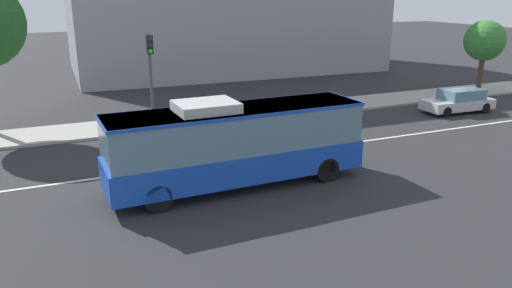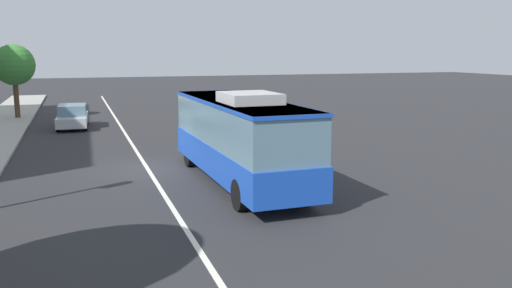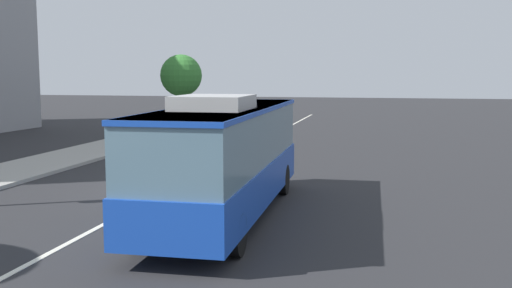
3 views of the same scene
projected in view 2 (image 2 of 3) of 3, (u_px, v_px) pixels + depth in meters
The scene contains 5 objects.
ground_plane at pixel (147, 169), 22.34m from camera, with size 160.00×160.00×0.00m, color #28282B.
lane_centre_line at pixel (147, 169), 22.33m from camera, with size 76.00×0.16×0.01m, color silver.
transit_bus at pixel (239, 135), 19.69m from camera, with size 10.06×2.75×3.46m.
sedan_silver at pixel (73, 116), 34.05m from camera, with size 4.58×2.00×1.46m.
street_tree_kerbside_left at pixel (14, 65), 37.62m from camera, with size 2.88×2.88×5.33m.
Camera 2 is at (-22.12, 2.70, 4.89)m, focal length 37.39 mm.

